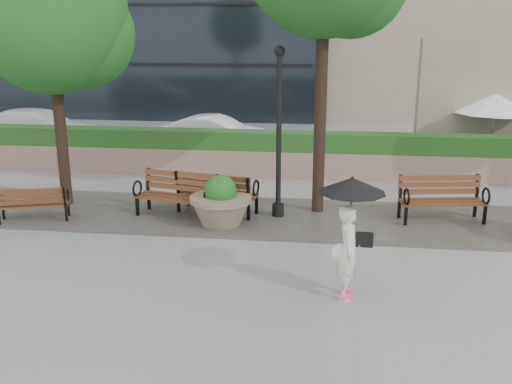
# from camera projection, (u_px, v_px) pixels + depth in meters

# --- Properties ---
(ground) EXTENTS (100.00, 100.00, 0.00)m
(ground) POSITION_uv_depth(u_px,v_px,m) (239.00, 267.00, 10.62)
(ground) COLOR gray
(ground) RESTS_ON ground
(cobble_strip) EXTENTS (28.00, 3.20, 0.01)m
(cobble_strip) POSITION_uv_depth(u_px,v_px,m) (258.00, 216.00, 13.48)
(cobble_strip) COLOR #383330
(cobble_strip) RESTS_ON ground
(hedge_wall) EXTENTS (24.00, 0.80, 1.35)m
(hedge_wall) POSITION_uv_depth(u_px,v_px,m) (275.00, 154.00, 17.12)
(hedge_wall) COLOR #9B7364
(hedge_wall) RESTS_ON ground
(asphalt_street) EXTENTS (40.00, 7.00, 0.00)m
(asphalt_street) POSITION_uv_depth(u_px,v_px,m) (285.00, 149.00, 21.11)
(asphalt_street) COLOR black
(asphalt_street) RESTS_ON ground
(bench_0) EXTENTS (1.64, 1.05, 0.82)m
(bench_0) POSITION_uv_depth(u_px,v_px,m) (34.00, 211.00, 13.13)
(bench_0) COLOR brown
(bench_0) RESTS_ON ground
(bench_1) EXTENTS (2.03, 1.16, 1.03)m
(bench_1) POSITION_uv_depth(u_px,v_px,m) (177.00, 204.00, 13.42)
(bench_1) COLOR brown
(bench_1) RESTS_ON ground
(bench_2) EXTENTS (2.03, 1.17, 1.03)m
(bench_2) POSITION_uv_depth(u_px,v_px,m) (217.00, 201.00, 13.66)
(bench_2) COLOR brown
(bench_2) RESTS_ON ground
(bench_3) EXTENTS (2.00, 1.06, 1.02)m
(bench_3) POSITION_uv_depth(u_px,v_px,m) (441.00, 208.00, 13.10)
(bench_3) COLOR brown
(bench_3) RESTS_ON ground
(planter_left) EXTENTS (1.39, 1.39, 1.16)m
(planter_left) POSITION_uv_depth(u_px,v_px,m) (221.00, 206.00, 12.80)
(planter_left) COLOR #7F6B56
(planter_left) RESTS_ON ground
(lamppost) EXTENTS (0.28, 0.28, 3.93)m
(lamppost) POSITION_uv_depth(u_px,v_px,m) (279.00, 145.00, 13.06)
(lamppost) COLOR black
(lamppost) RESTS_ON ground
(tree_0) EXTENTS (3.70, 3.64, 6.39)m
(tree_0) POSITION_uv_depth(u_px,v_px,m) (58.00, 21.00, 13.35)
(tree_0) COLOR black
(tree_0) RESTS_ON ground
(patio_umb_white) EXTENTS (2.50, 2.50, 2.30)m
(patio_umb_white) POSITION_uv_depth(u_px,v_px,m) (495.00, 104.00, 18.10)
(patio_umb_white) COLOR black
(patio_umb_white) RESTS_ON ground
(car_left) EXTENTS (4.94, 2.03, 1.43)m
(car_left) POSITION_uv_depth(u_px,v_px,m) (40.00, 129.00, 21.24)
(car_left) COLOR silver
(car_left) RESTS_ON ground
(car_right) EXTENTS (4.13, 2.08, 1.30)m
(car_right) POSITION_uv_depth(u_px,v_px,m) (216.00, 134.00, 20.49)
(car_right) COLOR silver
(car_right) RESTS_ON ground
(pedestrian) EXTENTS (1.09, 1.09, 2.01)m
(pedestrian) POSITION_uv_depth(u_px,v_px,m) (350.00, 226.00, 9.14)
(pedestrian) COLOR beige
(pedestrian) RESTS_ON ground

